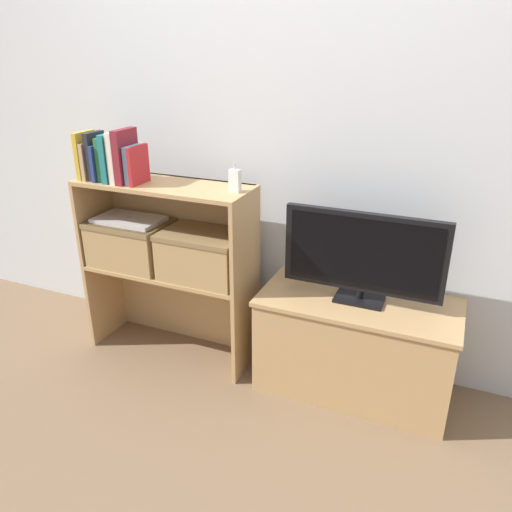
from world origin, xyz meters
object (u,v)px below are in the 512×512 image
book_tan (91,160)px  book_navy (102,162)px  storage_basket_right (203,253)px  book_teal (112,157)px  book_maroon (126,156)px  baby_monitor (235,181)px  tv (363,255)px  book_forest (106,159)px  laptop (129,219)px  book_ivory (119,157)px  book_skyblue (134,165)px  book_mustard (86,155)px  storage_basket_left (131,241)px  book_charcoal (96,156)px  book_crimson (139,165)px  tv_stand (355,345)px

book_tan → book_navy: book_tan is taller
storage_basket_right → book_tan: bearing=-176.2°
storage_basket_right → book_teal: bearing=-175.1°
book_maroon → baby_monitor: bearing=5.6°
tv → book_forest: (-1.27, -0.10, 0.34)m
book_navy → laptop: book_navy is taller
book_navy → book_ivory: book_ivory is taller
book_skyblue → book_tan: bearing=180.0°
book_ivory → book_skyblue: 0.09m
book_maroon → storage_basket_right: size_ratio=0.63×
book_tan → book_teal: bearing=-0.0°
tv → book_skyblue: (-1.11, -0.10, 0.33)m
book_mustard → storage_basket_left: bearing=11.5°
book_charcoal → book_ivory: (0.14, 0.00, 0.01)m
book_tan → book_teal: book_teal is taller
book_crimson → laptop: book_crimson is taller
book_navy → storage_basket_left: 0.43m
book_teal → laptop: bearing=53.1°
storage_basket_right → laptop: size_ratio=1.17×
tv → storage_basket_left: tv is taller
book_forest → tv_stand: bearing=4.7°
tv_stand → storage_basket_left: storage_basket_left is taller
book_tan → book_teal: 0.13m
book_tan → book_ivory: book_ivory is taller
book_charcoal → book_crimson: bearing=0.0°
tv → book_teal: (-1.23, -0.10, 0.35)m
book_mustard → book_skyblue: book_mustard is taller
tv → baby_monitor: (-0.60, -0.05, 0.29)m
book_mustard → book_ivory: bearing=0.0°
tv_stand → baby_monitor: (-0.60, -0.05, 0.76)m
tv → book_teal: book_teal is taller
tv → laptop: (-1.20, -0.06, 0.02)m
book_teal → book_skyblue: 0.12m
storage_basket_left → book_charcoal: bearing=-163.3°
baby_monitor → storage_basket_right: size_ratio=0.33×
tv_stand → book_skyblue: bearing=-174.6°
book_mustard → book_tan: size_ratio=1.27×
book_mustard → laptop: bearing=11.5°
tv_stand → book_ivory: (-1.19, -0.11, 0.83)m
book_charcoal → book_tan: bearing=180.0°
book_mustard → book_teal: size_ratio=0.99×
book_tan → book_teal: (0.13, -0.00, 0.03)m
book_navy → book_maroon: (0.15, 0.00, 0.04)m
book_forest → book_crimson: book_forest is taller
book_skyblue → book_navy: bearing=180.0°
tv → book_teal: size_ratio=3.08×
storage_basket_left → book_tan: bearing=-166.4°
book_forest → storage_basket_left: size_ratio=0.52×
book_mustard → laptop: book_mustard is taller
tv_stand → book_mustard: size_ratio=3.97×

